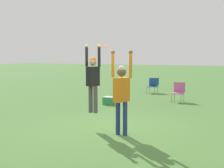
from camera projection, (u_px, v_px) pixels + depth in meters
The scene contains 7 objects.
ground_plane at pixel (110, 129), 8.91m from camera, with size 120.00×120.00×0.00m, color #4C7A38.
person_jumping at pixel (93, 77), 8.82m from camera, with size 0.52×0.40×1.95m.
person_defending at pixel (122, 90), 8.16m from camera, with size 0.62×0.50×2.24m.
frisbee at pixel (105, 46), 8.48m from camera, with size 0.23×0.23×0.04m.
camping_chair_0 at pixel (178, 91), 14.21m from camera, with size 0.62×0.66×0.89m.
camping_chair_3 at pixel (153, 85), 17.57m from camera, with size 0.76×0.84×0.85m.
cooler_box at pixel (109, 101), 13.43m from camera, with size 0.45×0.36×0.34m.
Camera 1 is at (4.28, -7.63, 2.09)m, focal length 50.00 mm.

